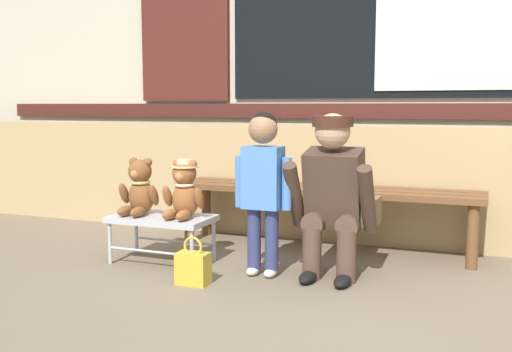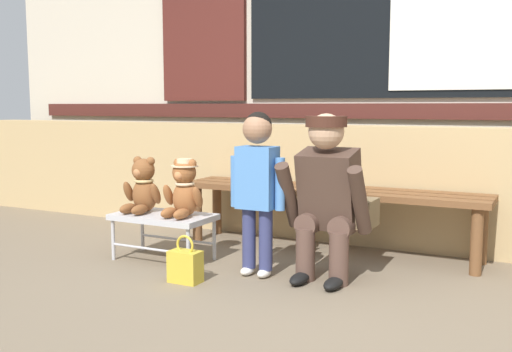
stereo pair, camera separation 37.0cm
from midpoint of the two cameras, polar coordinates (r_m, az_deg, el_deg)
ground_plane at (r=3.07m, az=1.62°, el=-12.01°), size 60.00×60.00×0.00m
brick_low_wall at (r=4.31m, az=8.11°, el=-0.77°), size 7.64×0.25×0.85m
shop_facade at (r=4.85m, az=9.93°, el=16.55°), size 7.79×0.26×3.63m
wooden_bench_long at (r=4.02m, az=4.02°, el=-2.02°), size 2.10×0.40×0.44m
small_display_bench at (r=3.79m, az=-11.93°, el=-4.34°), size 0.64×0.36×0.30m
teddy_bear_plain at (r=3.84m, az=-13.98°, el=-1.24°), size 0.28×0.26×0.36m
teddy_bear_with_hat at (r=3.67m, az=-9.90°, el=-1.38°), size 0.28×0.27×0.36m
child_standing at (r=3.37m, az=-2.45°, el=0.05°), size 0.35×0.18×0.96m
adult_crouching at (r=3.37m, az=4.60°, el=-1.90°), size 0.50×0.49×0.95m
handbag_on_ground at (r=3.34m, az=-9.35°, el=-8.81°), size 0.18×0.11×0.27m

